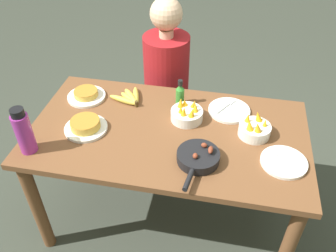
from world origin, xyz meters
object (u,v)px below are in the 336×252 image
frittata_plate_side (86,95)px  hot_sauce_bottle (180,94)px  empty_plate_near_front (229,110)px  empty_plate_far_left (284,162)px  water_bottle (24,132)px  person_figure (166,95)px  frittata_plate_center (86,126)px  skillet (198,157)px  fruit_bowl_citrus (254,129)px  fruit_bowl_mango (187,114)px  banana_bunch (130,98)px

frittata_plate_side → hot_sauce_bottle: (0.55, 0.05, 0.05)m
empty_plate_near_front → frittata_plate_side: bearing=-178.1°
empty_plate_far_left → water_bottle: size_ratio=0.88×
water_bottle → person_figure: bearing=61.0°
person_figure → frittata_plate_center: bearing=-112.2°
skillet → empty_plate_far_left: skillet is taller
empty_plate_far_left → hot_sauce_bottle: 0.69m
frittata_plate_side → fruit_bowl_citrus: size_ratio=1.36×
frittata_plate_center → hot_sauce_bottle: bearing=35.9°
person_figure → skillet: bearing=-68.9°
fruit_bowl_citrus → person_figure: bearing=134.8°
frittata_plate_center → empty_plate_near_front: 0.80m
frittata_plate_side → person_figure: bearing=47.9°
frittata_plate_center → empty_plate_far_left: frittata_plate_center is taller
frittata_plate_side → fruit_bowl_mango: fruit_bowl_mango is taller
banana_bunch → fruit_bowl_citrus: fruit_bowl_citrus is taller
empty_plate_far_left → empty_plate_near_front: bearing=128.2°
banana_bunch → empty_plate_near_front: (0.58, 0.00, -0.01)m
skillet → empty_plate_near_front: size_ratio=1.39×
frittata_plate_center → fruit_bowl_citrus: fruit_bowl_citrus is taller
frittata_plate_center → person_figure: bearing=67.8°
empty_plate_near_front → water_bottle: water_bottle is taller
empty_plate_near_front → person_figure: (-0.45, 0.41, -0.24)m
banana_bunch → hot_sauce_bottle: bearing=5.0°
skillet → frittata_plate_side: skillet is taller
banana_bunch → hot_sauce_bottle: 0.30m
fruit_bowl_mango → person_figure: (-0.22, 0.53, -0.27)m
banana_bunch → frittata_plate_center: bearing=-117.7°
fruit_bowl_citrus → person_figure: person_figure is taller
empty_plate_near_front → fruit_bowl_citrus: bearing=-52.0°
fruit_bowl_mango → person_figure: 0.63m
empty_plate_near_front → fruit_bowl_citrus: (0.14, -0.18, 0.03)m
skillet → hot_sauce_bottle: hot_sauce_bottle is taller
empty_plate_far_left → water_bottle: 1.25m
empty_plate_near_front → empty_plate_far_left: same height
frittata_plate_side → empty_plate_far_left: 1.17m
frittata_plate_side → empty_plate_near_front: 0.84m
frittata_plate_center → person_figure: size_ratio=0.19×
empty_plate_near_front → hot_sauce_bottle: hot_sauce_bottle is taller
skillet → fruit_bowl_citrus: fruit_bowl_citrus is taller
fruit_bowl_mango → frittata_plate_side: bearing=172.0°
empty_plate_far_left → water_bottle: water_bottle is taller
fruit_bowl_mango → hot_sauce_bottle: bearing=114.4°
skillet → fruit_bowl_mango: 0.33m
banana_bunch → empty_plate_far_left: (0.86, -0.35, -0.01)m
banana_bunch → frittata_plate_side: frittata_plate_side is taller
fruit_bowl_citrus → water_bottle: 1.15m
frittata_plate_center → frittata_plate_side: bearing=110.7°
fruit_bowl_citrus → frittata_plate_center: bearing=-171.6°
skillet → empty_plate_far_left: bearing=107.3°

